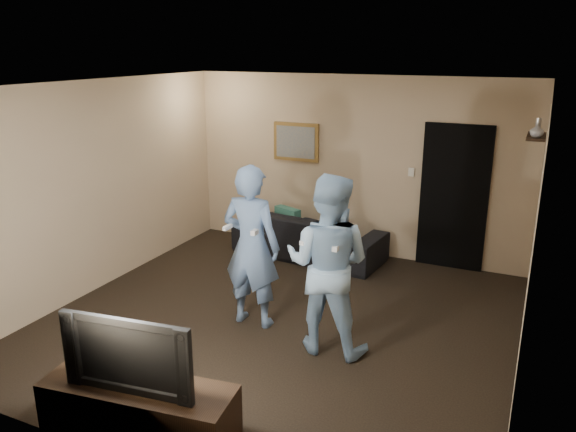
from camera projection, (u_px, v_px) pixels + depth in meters
The scene contains 19 objects.
ground at pixel (279, 320), 6.34m from camera, with size 5.00×5.00×0.00m, color black.
ceiling at pixel (278, 85), 5.59m from camera, with size 5.00×5.00×0.04m, color silver.
wall_back at pixel (353, 166), 8.14m from camera, with size 5.00×0.04×2.60m, color tan.
wall_front at pixel (119, 304), 3.79m from camera, with size 5.00×0.04×2.60m, color tan.
wall_left at pixel (98, 187), 6.97m from camera, with size 0.04×5.00×2.60m, color tan.
wall_right at pixel (533, 244), 4.96m from camera, with size 0.04×5.00×2.60m, color tan.
sofa at pixel (309, 235), 8.22m from camera, with size 2.19×0.86×0.64m, color black.
throw_pillow at pixel (288, 222), 8.31m from camera, with size 0.43×0.14×0.43m, color #1C544A.
painting_frame at pixel (296, 142), 8.39m from camera, with size 0.72×0.05×0.57m, color olive.
painting_canvas at pixel (295, 142), 8.37m from camera, with size 0.62×0.01×0.47m, color slate.
doorway at pixel (454, 198), 7.62m from camera, with size 0.90×0.06×2.00m, color black.
light_switch at pixel (411, 172), 7.77m from camera, with size 0.08×0.02×0.12m, color silver.
wall_shelf at pixel (536, 136), 6.37m from camera, with size 0.20×0.60×0.03m, color black.
shelf_vase at pixel (537, 130), 6.20m from camera, with size 0.15×0.15×0.15m, color #ACACB0.
shelf_figurine at pixel (538, 126), 6.44m from camera, with size 0.06×0.06×0.18m, color #B5B4B9.
tv_console at pixel (140, 415), 4.32m from camera, with size 1.50×0.48×0.54m, color black.
television at pixel (134, 350), 4.15m from camera, with size 1.05×0.14×0.60m, color black.
wii_player_left at pixel (251, 246), 6.05m from camera, with size 0.66×0.51×1.81m.
wii_player_right at pixel (328, 264), 5.52m from camera, with size 0.92×0.73×1.83m.
Camera 1 is at (2.49, -5.16, 2.98)m, focal length 35.00 mm.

